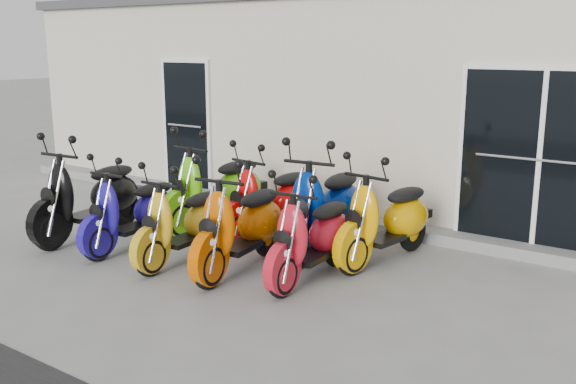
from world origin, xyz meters
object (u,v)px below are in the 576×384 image
at_px(scooter_back_red, 272,189).
at_px(scooter_front_black, 89,184).
at_px(scooter_front_orange_b, 241,212).
at_px(scooter_front_red, 313,224).
at_px(scooter_back_yellow, 387,207).
at_px(scooter_front_blue, 133,200).
at_px(scooter_back_green, 216,177).
at_px(scooter_front_orange_a, 184,211).
at_px(scooter_back_blue, 326,194).

bearing_deg(scooter_back_red, scooter_front_black, -137.85).
bearing_deg(scooter_front_orange_b, scooter_front_black, 175.84).
height_order(scooter_front_red, scooter_back_yellow, scooter_back_yellow).
height_order(scooter_front_blue, scooter_front_red, scooter_front_red).
bearing_deg(scooter_back_green, scooter_back_red, 9.88).
bearing_deg(scooter_front_orange_b, scooter_front_orange_a, -176.25).
xyz_separation_m(scooter_front_orange_a, scooter_back_blue, (1.18, 1.27, 0.12)).
height_order(scooter_front_black, scooter_back_red, scooter_front_black).
relative_size(scooter_back_red, scooter_back_blue, 0.91).
relative_size(scooter_back_blue, scooter_back_yellow, 1.10).
bearing_deg(scooter_front_orange_b, scooter_front_red, 6.54).
bearing_deg(scooter_front_blue, scooter_front_orange_a, -2.28).
distance_m(scooter_front_blue, scooter_front_orange_b, 1.65).
height_order(scooter_front_black, scooter_front_orange_a, scooter_front_black).
relative_size(scooter_front_orange_b, scooter_back_blue, 0.93).
distance_m(scooter_back_green, scooter_back_yellow, 2.59).
relative_size(scooter_front_orange_a, scooter_back_blue, 0.84).
bearing_deg(scooter_front_blue, scooter_front_black, 176.95).
xyz_separation_m(scooter_back_green, scooter_back_red, (0.90, 0.08, -0.06)).
bearing_deg(scooter_front_black, scooter_front_blue, -6.25).
distance_m(scooter_front_blue, scooter_back_red, 1.80).
bearing_deg(scooter_back_yellow, scooter_front_blue, -145.95).
distance_m(scooter_front_black, scooter_back_blue, 3.18).
xyz_separation_m(scooter_front_black, scooter_front_blue, (0.86, -0.01, -0.10)).
bearing_deg(scooter_front_black, scooter_back_red, 28.35).
bearing_deg(scooter_back_green, scooter_front_red, -18.30).
relative_size(scooter_front_orange_a, scooter_front_red, 0.98).
distance_m(scooter_front_black, scooter_front_blue, 0.86).
relative_size(scooter_front_black, scooter_front_blue, 1.16).
relative_size(scooter_front_blue, scooter_back_red, 0.93).
height_order(scooter_front_red, scooter_back_green, scooter_back_green).
bearing_deg(scooter_front_orange_a, scooter_front_orange_b, 8.16).
bearing_deg(scooter_front_orange_a, scooter_back_green, 113.18).
distance_m(scooter_front_orange_a, scooter_back_red, 1.40).
height_order(scooter_back_red, scooter_back_blue, scooter_back_blue).
bearing_deg(scooter_back_red, scooter_front_blue, -122.18).
relative_size(scooter_front_orange_b, scooter_back_green, 0.95).
bearing_deg(scooter_back_blue, scooter_front_red, -72.04).
xyz_separation_m(scooter_front_black, scooter_back_yellow, (3.71, 1.35, -0.05)).
relative_size(scooter_front_black, scooter_front_red, 1.14).
height_order(scooter_front_blue, scooter_back_yellow, scooter_back_yellow).
relative_size(scooter_front_black, scooter_front_orange_b, 1.05).
bearing_deg(scooter_back_red, scooter_back_yellow, 8.15).
height_order(scooter_front_red, scooter_back_blue, scooter_back_blue).
distance_m(scooter_front_orange_a, scooter_front_red, 1.62).
xyz_separation_m(scooter_front_orange_a, scooter_back_green, (-0.63, 1.29, 0.11)).
height_order(scooter_front_red, scooter_back_red, scooter_back_red).
distance_m(scooter_front_blue, scooter_back_yellow, 3.16).
bearing_deg(scooter_front_orange_b, scooter_back_blue, 62.01).
bearing_deg(scooter_back_yellow, scooter_back_red, -171.63).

